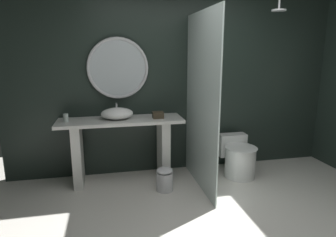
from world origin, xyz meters
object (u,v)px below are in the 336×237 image
Objects in this scene: round_wall_mirror at (118,68)px; tissue_box at (158,115)px; toilet at (238,158)px; waste_bin at (165,179)px; vessel_sink at (117,113)px; tumbler_cup at (66,118)px; rain_shower_head at (279,8)px.

tissue_box is at bearing -29.13° from round_wall_mirror.
waste_bin is at bearing -167.06° from toilet.
round_wall_mirror is 2.07m from toilet.
tissue_box reaches higher than waste_bin.
tissue_box is at bearing -6.19° from vessel_sink.
round_wall_mirror is (0.04, 0.21, 0.57)m from vessel_sink.
vessel_sink is 0.64m from tumbler_cup.
vessel_sink is 0.54m from tissue_box.
round_wall_mirror is 1.32× the size of toilet.
rain_shower_head is at bearing -5.88° from tissue_box.
rain_shower_head is 0.94× the size of waste_bin.
round_wall_mirror is at bearing 19.78° from tumbler_cup.
waste_bin is (-1.11, -0.26, -0.11)m from toilet.
vessel_sink is 2.92× the size of tissue_box.
vessel_sink is at bearing 173.95° from toilet.
tumbler_cup is at bearing 161.17° from waste_bin.
toilet is at bearing -13.60° from round_wall_mirror.
waste_bin is at bearing -52.18° from round_wall_mirror.
rain_shower_head is (2.03, -0.43, 0.76)m from round_wall_mirror.
waste_bin is (0.54, -0.43, -0.78)m from vessel_sink.
round_wall_mirror is (0.68, 0.24, 0.59)m from tumbler_cup.
rain_shower_head reaches higher than tissue_box.
tissue_box is 0.23× the size of toilet.
tissue_box is 0.17× the size of round_wall_mirror.
tissue_box is (1.17, -0.03, -0.01)m from tumbler_cup.
toilet is (1.65, -0.18, -0.67)m from vessel_sink.
tumbler_cup is 3.03m from rain_shower_head.
toilet is (2.29, -0.15, -0.65)m from tumbler_cup.
round_wall_mirror reaches higher than vessel_sink.
toilet is at bearing 12.94° from waste_bin.
vessel_sink is at bearing 2.59° from tumbler_cup.
vessel_sink is 0.61m from round_wall_mirror.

